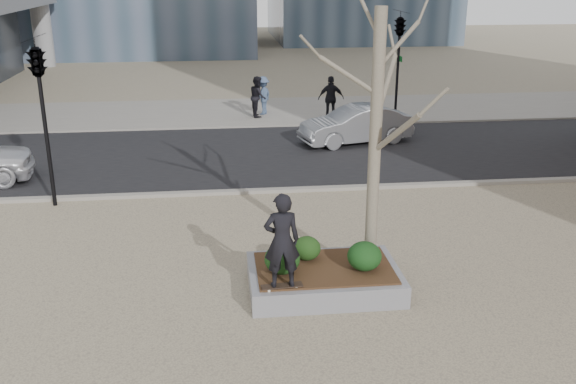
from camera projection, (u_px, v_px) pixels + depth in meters
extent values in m
plane|color=tan|center=(274.00, 291.00, 12.85)|extent=(120.00, 120.00, 0.00)
cube|color=black|center=(248.00, 154.00, 22.22)|extent=(60.00, 8.00, 0.02)
cube|color=gray|center=(239.00, 112.00, 28.79)|extent=(60.00, 6.00, 0.02)
cube|color=gray|center=(324.00, 279.00, 12.88)|extent=(3.00, 2.00, 0.45)
cube|color=#382314|center=(324.00, 268.00, 12.80)|extent=(2.70, 1.70, 0.04)
ellipsoid|color=black|center=(282.00, 259.00, 12.46)|extent=(0.70, 0.70, 0.59)
ellipsoid|color=#153510|center=(307.00, 248.00, 13.06)|extent=(0.57, 0.57, 0.49)
ellipsoid|color=#113714|center=(364.00, 256.00, 12.60)|extent=(0.68, 0.68, 0.58)
imported|color=black|center=(282.00, 240.00, 11.68)|extent=(0.68, 0.47, 1.83)
imported|color=gray|center=(356.00, 125.00, 23.44)|extent=(4.35, 2.41, 1.36)
imported|color=black|center=(258.00, 97.00, 27.55)|extent=(0.72, 0.90, 1.74)
imported|color=#455A7C|center=(263.00, 96.00, 27.97)|extent=(1.10, 1.23, 1.66)
imported|color=black|center=(331.00, 98.00, 26.92)|extent=(1.10, 0.51, 1.85)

